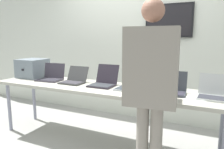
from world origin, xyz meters
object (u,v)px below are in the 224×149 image
laptop_station_0 (51,76)px  laptop_station_5 (213,93)px  coffee_mug (168,96)px  laptop_station_2 (104,81)px  equipment_box (33,68)px  laptop_station_1 (74,79)px  person (151,81)px  laptop_station_4 (169,88)px  workbench (101,90)px  laptop_station_3 (132,84)px

laptop_station_0 → laptop_station_5: 2.20m
coffee_mug → laptop_station_2: bearing=160.6°
equipment_box → coffee_mug: size_ratio=4.49×
laptop_station_2 → coffee_mug: laptop_station_2 is taller
equipment_box → laptop_station_1: (0.86, -0.09, -0.10)m
laptop_station_1 → person: 1.45m
laptop_station_1 → laptop_station_4: size_ratio=0.85×
workbench → equipment_box: (-1.31, 0.12, 0.20)m
laptop_station_1 → workbench: bearing=-4.5°
laptop_station_4 → workbench: bearing=-177.5°
laptop_station_1 → coffee_mug: size_ratio=3.58×
laptop_station_1 → laptop_station_4: laptop_station_4 is taller
laptop_station_1 → coffee_mug: laptop_station_1 is taller
workbench → laptop_station_1: (-0.44, 0.03, 0.10)m
laptop_station_2 → laptop_station_1: bearing=-176.1°
workbench → laptop_station_4: size_ratio=8.26×
laptop_station_1 → coffee_mug: 1.38m
laptop_station_5 → laptop_station_4: bearing=177.5°
laptop_station_2 → laptop_station_5: size_ratio=1.14×
laptop_station_2 → person: (0.82, -0.69, 0.20)m
laptop_station_4 → laptop_station_0: bearing=179.5°
laptop_station_2 → laptop_station_4: bearing=-1.9°
coffee_mug → laptop_station_3: bearing=148.8°
laptop_station_5 → person: size_ratio=0.18×
laptop_station_1 → person: (1.27, -0.66, 0.21)m
laptop_station_0 → person: (1.70, -0.68, 0.20)m
workbench → coffee_mug: size_ratio=34.83×
workbench → laptop_station_2: size_ratio=8.70×
person → coffee_mug: person is taller
laptop_station_3 → laptop_station_5: laptop_station_5 is taller
equipment_box → laptop_station_3: (1.73, -0.08, -0.09)m
equipment_box → laptop_station_5: (2.63, -0.10, -0.09)m
person → laptop_station_4: bearing=86.0°
workbench → laptop_station_2: (0.01, 0.07, 0.11)m
person → laptop_station_1: bearing=152.7°
workbench → laptop_station_4: bearing=2.5°
laptop_station_5 → person: person is taller
laptop_station_0 → person: 1.84m
laptop_station_1 → coffee_mug: (1.35, -0.28, -0.01)m
laptop_station_4 → person: (-0.05, -0.66, 0.20)m
laptop_station_2 → person: person is taller
laptop_station_1 → person: bearing=-27.3°
laptop_station_2 → laptop_station_5: laptop_station_2 is taller
laptop_station_1 → laptop_station_0: bearing=177.4°
laptop_station_0 → coffee_mug: (1.78, -0.30, -0.02)m
laptop_station_0 → laptop_station_5: (2.20, -0.04, -0.00)m
laptop_station_0 → equipment_box: bearing=171.0°
laptop_station_2 → laptop_station_5: (1.31, -0.05, -0.00)m
workbench → laptop_station_5: 1.33m
workbench → laptop_station_0: 0.88m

